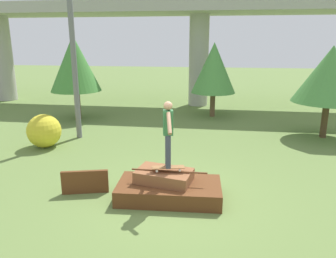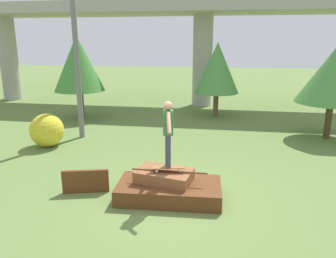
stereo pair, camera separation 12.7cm
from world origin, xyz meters
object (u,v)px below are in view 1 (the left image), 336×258
at_px(tree_behind_right, 75,64).
at_px(tree_mid_back, 214,68).
at_px(tree_behind_left, 330,74).
at_px(bush_yellow_flowering, 44,131).
at_px(skater, 168,130).
at_px(utility_pole, 72,37).
at_px(skateboard, 168,167).

relative_size(tree_behind_right, tree_mid_back, 1.09).
bearing_deg(tree_behind_left, tree_mid_back, 144.55).
bearing_deg(tree_mid_back, bush_yellow_flowering, -135.11).
xyz_separation_m(tree_mid_back, bush_yellow_flowering, (-5.81, -5.79, -1.79)).
relative_size(skater, bush_yellow_flowering, 1.32).
relative_size(tree_behind_left, tree_behind_right, 0.89).
bearing_deg(tree_behind_left, skater, -131.49).
bearing_deg(utility_pole, skateboard, -47.55).
xyz_separation_m(tree_behind_left, bush_yellow_flowering, (-10.16, -2.69, -1.85)).
relative_size(skateboard, utility_pole, 0.11).
bearing_deg(skateboard, tree_mid_back, 84.21).
xyz_separation_m(skater, tree_behind_left, (5.26, 5.95, 0.74)).
height_order(utility_pole, tree_mid_back, utility_pole).
bearing_deg(skateboard, tree_behind_right, 125.99).
height_order(skateboard, utility_pole, utility_pole).
bearing_deg(bush_yellow_flowering, tree_behind_right, 97.82).
xyz_separation_m(skater, tree_mid_back, (0.92, 9.05, 0.68)).
height_order(tree_behind_left, bush_yellow_flowering, tree_behind_left).
xyz_separation_m(skater, tree_behind_right, (-5.48, 7.55, 0.93)).
xyz_separation_m(skateboard, tree_mid_back, (0.92, 9.05, 1.59)).
distance_m(skater, tree_behind_right, 9.37).
xyz_separation_m(skateboard, utility_pole, (-4.17, 4.55, 3.02)).
bearing_deg(bush_yellow_flowering, tree_mid_back, 44.89).
distance_m(skater, tree_behind_left, 7.98).
bearing_deg(utility_pole, tree_behind_right, 113.70).
distance_m(skater, tree_mid_back, 9.12).
relative_size(tree_mid_back, bush_yellow_flowering, 3.05).
xyz_separation_m(utility_pole, tree_behind_right, (-1.31, 2.99, -1.18)).
relative_size(skateboard, tree_behind_right, 0.20).
height_order(skater, utility_pole, utility_pole).
height_order(tree_behind_left, tree_behind_right, tree_behind_right).
distance_m(utility_pole, bush_yellow_flowering, 3.54).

